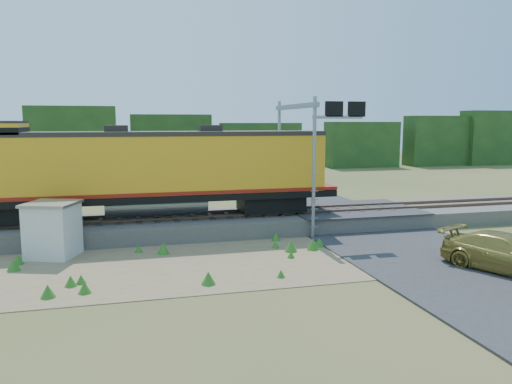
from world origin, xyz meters
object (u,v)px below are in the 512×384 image
object	(u,v)px
locomotive	(151,170)
shed	(53,229)
signal_gantry	(306,132)
car	(509,254)

from	to	relation	value
locomotive	shed	bearing A→B (deg)	-142.34
signal_gantry	car	xyz separation A→B (m)	(4.70, -9.24, -4.39)
signal_gantry	car	distance (m)	11.26
locomotive	car	world-z (taller)	locomotive
locomotive	signal_gantry	xyz separation A→B (m)	(7.83, -0.66, 1.83)
locomotive	car	bearing A→B (deg)	-38.31
locomotive	car	size ratio (longest dim) A/B	3.66
shed	signal_gantry	world-z (taller)	signal_gantry
signal_gantry	locomotive	bearing A→B (deg)	175.21
shed	car	bearing A→B (deg)	-2.29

